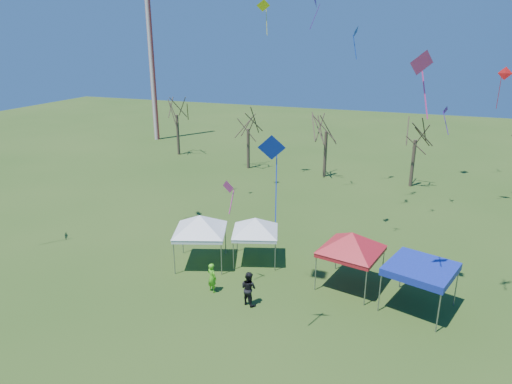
% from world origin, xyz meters
% --- Properties ---
extents(ground, '(140.00, 140.00, 0.00)m').
position_xyz_m(ground, '(0.00, 0.00, 0.00)').
color(ground, '#2E4D18').
rests_on(ground, ground).
extents(radio_mast, '(0.70, 0.70, 25.00)m').
position_xyz_m(radio_mast, '(-28.00, 34.00, 12.50)').
color(radio_mast, silver).
rests_on(radio_mast, ground).
extents(tree_0, '(3.83, 3.83, 8.44)m').
position_xyz_m(tree_0, '(-20.85, 27.38, 6.49)').
color(tree_0, '#3D2D21').
rests_on(tree_0, ground).
extents(tree_1, '(3.42, 3.42, 7.54)m').
position_xyz_m(tree_1, '(-10.77, 24.65, 5.79)').
color(tree_1, '#3D2D21').
rests_on(tree_1, ground).
extents(tree_2, '(3.71, 3.71, 8.18)m').
position_xyz_m(tree_2, '(-2.37, 24.38, 6.29)').
color(tree_2, '#3D2D21').
rests_on(tree_2, ground).
extents(tree_3, '(3.59, 3.59, 7.91)m').
position_xyz_m(tree_3, '(6.03, 24.04, 6.08)').
color(tree_3, '#3D2D21').
rests_on(tree_3, ground).
extents(tent_white_west, '(4.02, 4.02, 3.75)m').
position_xyz_m(tent_white_west, '(-5.59, 3.07, 3.02)').
color(tent_white_west, gray).
rests_on(tent_white_west, ground).
extents(tent_white_mid, '(3.66, 3.66, 3.38)m').
position_xyz_m(tent_white_mid, '(-2.56, 4.59, 2.72)').
color(tent_white_mid, gray).
rests_on(tent_white_mid, ground).
extents(tent_red, '(4.26, 4.26, 3.84)m').
position_xyz_m(tent_red, '(3.54, 3.50, 3.10)').
color(tent_red, gray).
rests_on(tent_red, ground).
extents(tent_blue, '(3.97, 3.97, 2.48)m').
position_xyz_m(tent_blue, '(7.23, 2.46, 2.28)').
color(tent_blue, gray).
rests_on(tent_blue, ground).
extents(person_green, '(0.74, 0.63, 1.72)m').
position_xyz_m(person_green, '(-3.52, 0.28, 0.86)').
color(person_green, '#53C920').
rests_on(person_green, ground).
extents(person_dark, '(1.11, 0.99, 1.89)m').
position_xyz_m(person_dark, '(-1.16, -0.21, 0.94)').
color(person_dark, black).
rests_on(person_dark, ground).
extents(kite_2, '(1.49, 1.32, 3.04)m').
position_xyz_m(kite_2, '(-7.90, 21.12, 16.12)').
color(kite_2, yellow).
rests_on(kite_2, ground).
extents(kite_11, '(0.88, 1.35, 2.82)m').
position_xyz_m(kite_11, '(-2.55, 18.26, 16.23)').
color(kite_11, '#6617A1').
rests_on(kite_11, ground).
extents(kite_27, '(1.24, 1.16, 2.80)m').
position_xyz_m(kite_27, '(6.16, 0.31, 12.49)').
color(kite_27, '#EF358F').
rests_on(kite_27, ground).
extents(kite_12, '(1.05, 0.45, 3.24)m').
position_xyz_m(kite_12, '(11.94, 20.16, 10.80)').
color(kite_12, red).
rests_on(kite_12, ground).
extents(kite_22, '(0.75, 0.83, 2.30)m').
position_xyz_m(kite_22, '(8.05, 18.51, 8.01)').
color(kite_22, '#5B1AB8').
rests_on(kite_22, ground).
extents(kite_1, '(0.86, 0.57, 1.85)m').
position_xyz_m(kite_1, '(-2.77, 1.11, 5.96)').
color(kite_1, '#F035A4').
rests_on(kite_1, ground).
extents(kite_18, '(0.38, 0.79, 2.02)m').
position_xyz_m(kite_18, '(1.97, 10.17, 13.75)').
color(kite_18, '#123DC1').
rests_on(kite_18, ground).
extents(kite_5, '(1.22, 0.72, 3.76)m').
position_xyz_m(kite_5, '(0.87, -2.74, 9.21)').
color(kite_5, '#1432D6').
rests_on(kite_5, ground).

